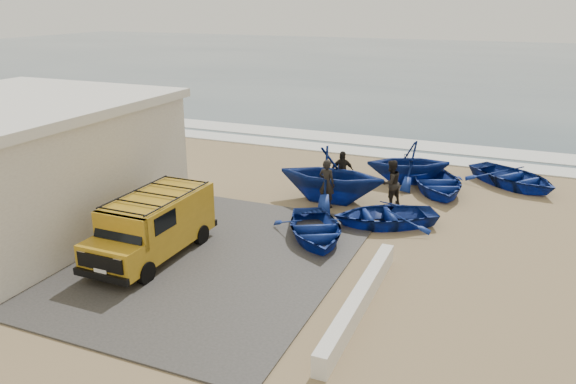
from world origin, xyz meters
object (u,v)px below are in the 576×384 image
(van, at_px, (154,224))
(boat_near_left, at_px, (315,229))
(boat_mid_left, at_px, (331,175))
(fisherman_middle, at_px, (391,183))
(parapet, at_px, (360,300))
(boat_near_right, at_px, (385,215))
(fisherman_front, at_px, (327,184))
(fisherman_back, at_px, (342,172))
(boat_far_right, at_px, (513,177))
(building, at_px, (11,164))
(boat_far_left, at_px, (408,162))
(boat_mid_right, at_px, (437,183))

(van, xyz_separation_m, boat_near_left, (4.04, 3.04, -0.68))
(boat_mid_left, relative_size, fisherman_middle, 2.32)
(parapet, relative_size, boat_mid_left, 1.47)
(boat_near_right, bearing_deg, fisherman_front, -140.33)
(boat_mid_left, relative_size, fisherman_back, 2.37)
(fisherman_front, distance_m, fisherman_middle, 2.43)
(boat_near_left, height_order, fisherman_middle, fisherman_middle)
(boat_far_right, bearing_deg, parapet, -156.43)
(building, xyz_separation_m, boat_near_right, (11.73, 4.78, -1.79))
(building, relative_size, boat_far_left, 2.72)
(building, xyz_separation_m, van, (5.91, -0.35, -1.12))
(boat_near_left, height_order, fisherman_back, fisherman_back)
(van, distance_m, boat_far_right, 15.01)
(parapet, xyz_separation_m, boat_mid_left, (-3.27, 7.37, 0.80))
(boat_near_left, xyz_separation_m, boat_far_left, (1.55, 7.14, 0.55))
(building, relative_size, boat_mid_right, 2.44)
(boat_mid_right, height_order, fisherman_back, fisherman_back)
(building, distance_m, boat_far_right, 19.24)
(van, bearing_deg, boat_far_left, 61.72)
(boat_near_right, distance_m, fisherman_back, 3.70)
(boat_near_right, xyz_separation_m, boat_mid_right, (1.12, 4.30, 0.03))
(boat_far_right, xyz_separation_m, fisherman_middle, (-4.22, -4.22, 0.47))
(boat_near_left, height_order, fisherman_front, fisherman_front)
(parapet, relative_size, boat_far_left, 1.73)
(fisherman_front, xyz_separation_m, fisherman_back, (0.00, 1.80, -0.06))
(boat_near_left, bearing_deg, boat_near_right, 20.22)
(building, distance_m, boat_near_left, 10.46)
(boat_near_left, bearing_deg, boat_far_left, 48.46)
(building, relative_size, fisherman_back, 5.44)
(building, relative_size, van, 2.07)
(boat_near_right, distance_m, boat_mid_right, 4.45)
(building, distance_m, fisherman_middle, 13.38)
(boat_far_left, height_order, fisherman_back, boat_far_left)
(van, distance_m, fisherman_front, 6.94)
(building, bearing_deg, van, -3.41)
(fisherman_front, height_order, fisherman_back, fisherman_front)
(boat_near_right, bearing_deg, boat_far_left, 153.28)
(boat_near_left, relative_size, boat_mid_left, 0.86)
(van, height_order, boat_near_left, van)
(building, distance_m, boat_near_right, 12.79)
(building, bearing_deg, boat_mid_right, 35.24)
(van, bearing_deg, boat_near_left, 37.42)
(van, bearing_deg, building, 177.08)
(boat_near_right, bearing_deg, boat_far_right, 118.59)
(van, height_order, boat_mid_left, boat_mid_left)
(boat_mid_right, xyz_separation_m, boat_far_left, (-1.36, 0.74, 0.51))
(boat_far_left, bearing_deg, fisherman_back, -65.75)
(van, height_order, boat_mid_right, van)
(boat_near_left, height_order, boat_far_left, boat_far_left)
(boat_far_left, bearing_deg, boat_mid_left, -55.33)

